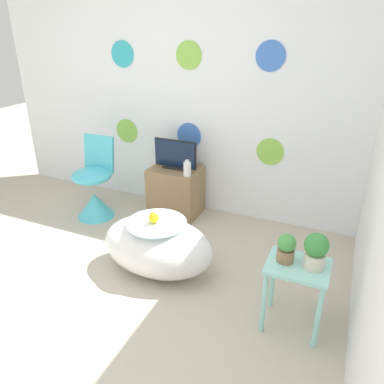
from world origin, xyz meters
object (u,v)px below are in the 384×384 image
(chair, at_px, (94,191))
(potted_plant_left, at_px, (286,248))
(potted_plant_right, at_px, (316,250))
(vase, at_px, (187,169))
(bathtub, at_px, (158,246))
(tv, at_px, (175,156))

(chair, distance_m, potted_plant_left, 2.17)
(chair, distance_m, potted_plant_right, 2.33)
(chair, height_order, potted_plant_right, chair)
(vase, height_order, potted_plant_left, potted_plant_left)
(chair, relative_size, vase, 5.22)
(potted_plant_right, bearing_deg, potted_plant_left, 179.61)
(bathtub, distance_m, chair, 1.18)
(bathtub, relative_size, potted_plant_left, 4.84)
(chair, xyz_separation_m, tv, (0.72, 0.38, 0.35))
(bathtub, bearing_deg, vase, 97.72)
(bathtub, bearing_deg, chair, 150.80)
(tv, xyz_separation_m, potted_plant_right, (1.47, -1.12, -0.03))
(potted_plant_left, bearing_deg, bathtub, 170.55)
(tv, bearing_deg, bathtub, -72.43)
(bathtub, relative_size, vase, 5.80)
(bathtub, height_order, potted_plant_left, potted_plant_left)
(potted_plant_left, bearing_deg, chair, 159.90)
(bathtub, bearing_deg, potted_plant_right, -8.15)
(bathtub, distance_m, tv, 1.08)
(tv, bearing_deg, chair, -152.16)
(vase, bearing_deg, potted_plant_right, -37.57)
(bathtub, relative_size, tv, 2.04)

